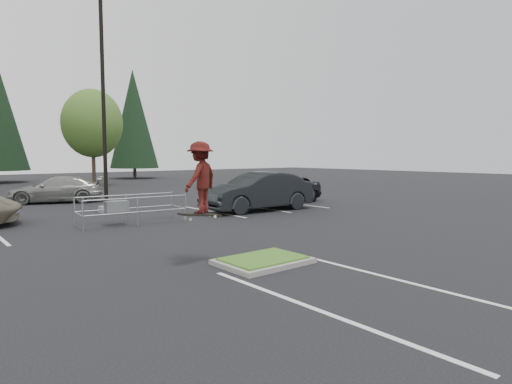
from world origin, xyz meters
TOP-DOWN VIEW (x-y plane):
  - ground at (0.00, 0.00)m, footprint 120.00×120.00m
  - grass_median at (0.00, 0.00)m, footprint 2.20×1.60m
  - stall_lines at (-1.35, 6.02)m, footprint 22.62×17.60m
  - light_pole at (0.50, 12.00)m, footprint 0.70×0.60m
  - decid_c at (5.99, 29.83)m, footprint 5.12×5.12m
  - conif_c at (14.00, 39.50)m, footprint 5.50×5.50m
  - cart_corral at (-0.42, 8.04)m, footprint 4.12×1.80m
  - skateboarder at (-1.20, 1.00)m, footprint 1.31×1.08m
  - car_r_charc at (6.50, 7.99)m, footprint 5.80×2.36m
  - car_r_black at (10.00, 9.49)m, footprint 4.83×2.50m
  - car_far_silver at (-0.06, 18.00)m, footprint 5.51×3.79m

SIDE VIEW (x-z plane):
  - ground at x=0.00m, z-range 0.00..0.00m
  - stall_lines at x=-1.35m, z-range 0.00..0.01m
  - grass_median at x=0.00m, z-range 0.00..0.16m
  - cart_corral at x=-0.42m, z-range 0.15..1.28m
  - car_far_silver at x=-0.06m, z-range 0.00..1.48m
  - car_r_black at x=10.00m, z-range 0.00..1.57m
  - car_r_charc at x=6.50m, z-range 0.00..1.87m
  - skateboarder at x=-1.20m, z-range 1.19..3.10m
  - light_pole at x=0.50m, z-range -0.50..9.62m
  - decid_c at x=5.99m, z-range 1.06..9.45m
  - conif_c at x=14.00m, z-range 0.60..13.10m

